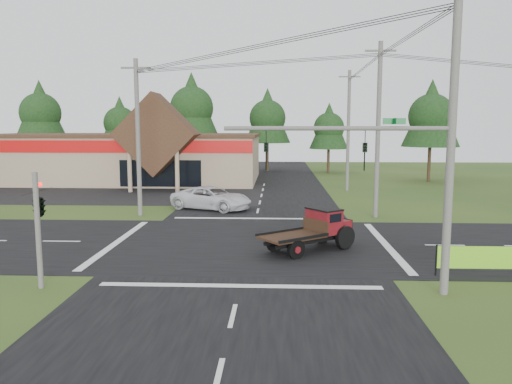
{
  "coord_description": "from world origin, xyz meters",
  "views": [
    {
      "loc": [
        1.42,
        -25.34,
        6.08
      ],
      "look_at": [
        0.14,
        3.9,
        2.2
      ],
      "focal_mm": 35.0,
      "sensor_mm": 36.0,
      "label": 1
    }
  ],
  "objects": [
    {
      "name": "roadside_banner",
      "position": [
        9.75,
        -5.27,
        0.65
      ],
      "size": [
        3.8,
        0.13,
        1.3
      ],
      "primitive_type": null,
      "rotation": [
        0.0,
        0.0,
        0.0
      ],
      "color": "#70C61A",
      "rests_on": "ground"
    },
    {
      "name": "traffic_signal_mast",
      "position": [
        5.82,
        -7.5,
        4.43
      ],
      "size": [
        8.12,
        0.24,
        7.0
      ],
      "color": "#595651",
      "rests_on": "ground"
    },
    {
      "name": "traffic_signal_corner",
      "position": [
        -7.5,
        -7.32,
        3.52
      ],
      "size": [
        0.53,
        2.48,
        4.4
      ],
      "color": "#595651",
      "rests_on": "ground"
    },
    {
      "name": "utility_pole_nr",
      "position": [
        7.5,
        -7.5,
        5.64
      ],
      "size": [
        2.0,
        0.3,
        11.0
      ],
      "color": "#595651",
      "rests_on": "ground"
    },
    {
      "name": "ground",
      "position": [
        0.0,
        0.0,
        0.0
      ],
      "size": [
        120.0,
        120.0,
        0.0
      ],
      "primitive_type": "plane",
      "color": "#2A481A",
      "rests_on": "ground"
    },
    {
      "name": "road_ns",
      "position": [
        0.0,
        0.0,
        0.01
      ],
      "size": [
        12.0,
        120.0,
        0.02
      ],
      "primitive_type": "cube",
      "color": "black",
      "rests_on": "ground"
    },
    {
      "name": "tree_row_b",
      "position": [
        -20.0,
        42.0,
        6.7
      ],
      "size": [
        5.6,
        5.6,
        10.1
      ],
      "color": "#332316",
      "rests_on": "ground"
    },
    {
      "name": "tree_row_a",
      "position": [
        -30.0,
        40.0,
        8.05
      ],
      "size": [
        6.72,
        6.72,
        12.12
      ],
      "color": "#332316",
      "rests_on": "ground"
    },
    {
      "name": "tree_row_c",
      "position": [
        -10.0,
        41.0,
        8.72
      ],
      "size": [
        7.28,
        7.28,
        13.13
      ],
      "color": "#332316",
      "rests_on": "ground"
    },
    {
      "name": "antique_flatbed_truck",
      "position": [
        2.94,
        -1.42,
        1.04
      ],
      "size": [
        5.09,
        4.51,
        2.07
      ],
      "primitive_type": null,
      "rotation": [
        0.0,
        0.0,
        -0.92
      ],
      "color": "#570D0C",
      "rests_on": "ground"
    },
    {
      "name": "utility_pole_n",
      "position": [
        8.0,
        22.0,
        5.74
      ],
      "size": [
        2.0,
        0.3,
        11.2
      ],
      "color": "#595651",
      "rests_on": "ground"
    },
    {
      "name": "utility_pole_ne",
      "position": [
        8.0,
        8.0,
        5.89
      ],
      "size": [
        2.0,
        0.3,
        11.5
      ],
      "color": "#595651",
      "rests_on": "ground"
    },
    {
      "name": "parking_apron",
      "position": [
        -14.0,
        19.0,
        0.01
      ],
      "size": [
        28.0,
        14.0,
        0.02
      ],
      "primitive_type": "cube",
      "color": "black",
      "rests_on": "ground"
    },
    {
      "name": "white_pickup",
      "position": [
        -3.43,
        10.72,
        0.83
      ],
      "size": [
        6.57,
        4.86,
        1.66
      ],
      "primitive_type": "imported",
      "rotation": [
        0.0,
        0.0,
        1.17
      ],
      "color": "silver",
      "rests_on": "ground"
    },
    {
      "name": "tree_side_ne",
      "position": [
        18.0,
        30.0,
        7.38
      ],
      "size": [
        6.16,
        6.16,
        11.11
      ],
      "color": "#332316",
      "rests_on": "ground"
    },
    {
      "name": "utility_pole_nw",
      "position": [
        -8.0,
        8.0,
        5.39
      ],
      "size": [
        2.0,
        0.3,
        10.5
      ],
      "color": "#595651",
      "rests_on": "ground"
    },
    {
      "name": "cvs_building",
      "position": [
        -15.7,
        29.57,
        2.78
      ],
      "size": [
        30.4,
        18.2,
        9.19
      ],
      "color": "tan",
      "rests_on": "ground"
    },
    {
      "name": "tree_row_d",
      "position": [
        0.0,
        42.0,
        7.38
      ],
      "size": [
        6.16,
        6.16,
        11.11
      ],
      "color": "#332316",
      "rests_on": "ground"
    },
    {
      "name": "tree_row_e",
      "position": [
        8.0,
        40.0,
        6.03
      ],
      "size": [
        5.04,
        5.04,
        9.09
      ],
      "color": "#332316",
      "rests_on": "ground"
    },
    {
      "name": "road_ew",
      "position": [
        0.0,
        0.0,
        0.01
      ],
      "size": [
        120.0,
        12.0,
        0.02
      ],
      "primitive_type": "cube",
      "color": "black",
      "rests_on": "ground"
    }
  ]
}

